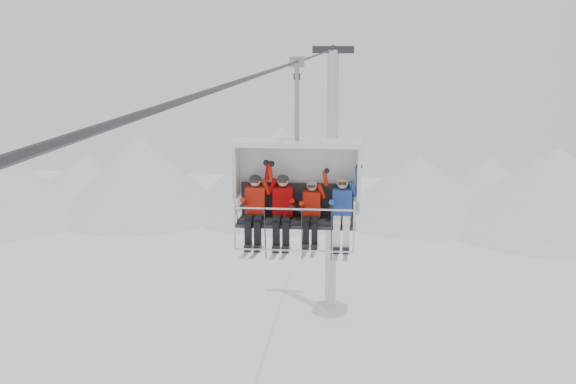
# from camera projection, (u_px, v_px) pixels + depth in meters

# --- Properties ---
(ridgeline) EXTENTS (72.00, 21.00, 7.00)m
(ridgeline) POSITION_uv_depth(u_px,v_px,m) (321.00, 183.00, 56.34)
(ridgeline) COLOR white
(ridgeline) RESTS_ON ground
(lift_tower_right) EXTENTS (2.00, 1.80, 13.48)m
(lift_tower_right) POSITION_uv_depth(u_px,v_px,m) (331.00, 203.00, 36.05)
(lift_tower_right) COLOR #B9BCC1
(lift_tower_right) RESTS_ON ground
(haul_cable) EXTENTS (0.06, 50.00, 0.06)m
(haul_cable) POSITION_uv_depth(u_px,v_px,m) (288.00, 65.00, 13.08)
(haul_cable) COLOR #2D2D33
(haul_cable) RESTS_ON lift_tower_left
(chairlift_carrier) EXTENTS (2.72, 1.17, 3.98)m
(chairlift_carrier) POSITION_uv_depth(u_px,v_px,m) (297.00, 182.00, 15.57)
(chairlift_carrier) COLOR black
(chairlift_carrier) RESTS_ON haul_cable
(skier_far_left) EXTENTS (0.42, 1.69, 1.68)m
(skier_far_left) POSITION_uv_depth(u_px,v_px,m) (255.00, 207.00, 15.46)
(skier_far_left) COLOR red
(skier_far_left) RESTS_ON chairlift_carrier
(skier_center_left) EXTENTS (0.43, 1.69, 1.70)m
(skier_center_left) POSITION_uv_depth(u_px,v_px,m) (283.00, 208.00, 15.40)
(skier_center_left) COLOR #A50202
(skier_center_left) RESTS_ON chairlift_carrier
(skier_center_right) EXTENTS (0.38, 1.69, 1.52)m
(skier_center_right) POSITION_uv_depth(u_px,v_px,m) (311.00, 211.00, 15.34)
(skier_center_right) COLOR red
(skier_center_right) RESTS_ON chairlift_carrier
(skier_far_right) EXTENTS (0.41, 1.69, 1.65)m
(skier_far_right) POSITION_uv_depth(u_px,v_px,m) (342.00, 210.00, 15.28)
(skier_far_right) COLOR #244396
(skier_far_right) RESTS_ON chairlift_carrier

